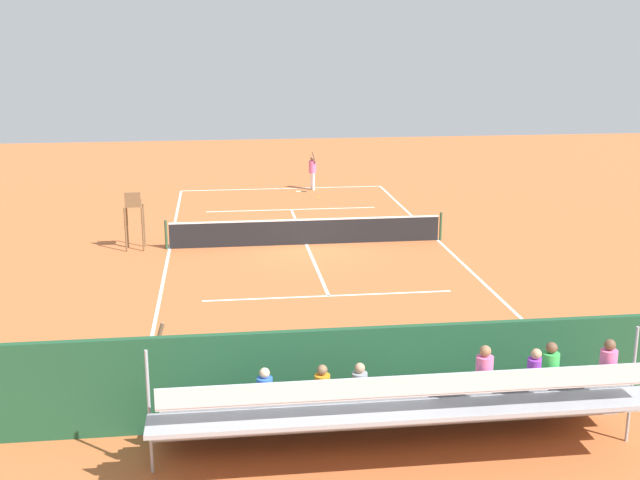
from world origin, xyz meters
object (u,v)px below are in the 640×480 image
at_px(tennis_racket, 299,191).
at_px(tennis_ball_near, 318,197).
at_px(bleacher_stand, 403,406).
at_px(line_judge, 160,368).
at_px(tennis_net, 306,231).
at_px(tennis_player, 313,169).
at_px(umpire_chair, 134,214).
at_px(equipment_bag, 431,395).
at_px(courtside_bench, 524,371).

bearing_deg(tennis_racket, tennis_ball_near, 115.63).
distance_m(bleacher_stand, tennis_racket, 25.45).
relative_size(tennis_ball_near, line_judge, 0.03).
xyz_separation_m(tennis_net, bleacher_stand, (-0.09, 15.36, 0.44)).
height_order(tennis_player, tennis_ball_near, tennis_player).
distance_m(tennis_net, tennis_ball_near, 8.61).
bearing_deg(tennis_net, umpire_chair, -0.56).
height_order(umpire_chair, tennis_ball_near, umpire_chair).
bearing_deg(equipment_bag, line_judge, -1.99).
bearing_deg(tennis_net, line_judge, 71.30).
xyz_separation_m(umpire_chair, equipment_bag, (-7.38, 13.46, -1.13)).
bearing_deg(bleacher_stand, courtside_bench, -146.64).
bearing_deg(equipment_bag, tennis_player, -90.73).
relative_size(courtside_bench, tennis_player, 0.93).
distance_m(umpire_chair, line_judge, 13.38).
xyz_separation_m(tennis_net, tennis_racket, (-0.74, -10.07, -0.49)).
xyz_separation_m(tennis_net, line_judge, (4.47, 13.20, 0.51)).
bearing_deg(tennis_player, bleacher_stand, 86.93).
relative_size(equipment_bag, tennis_player, 0.47).
height_order(umpire_chair, equipment_bag, umpire_chair).
bearing_deg(tennis_ball_near, line_judge, 74.58).
distance_m(equipment_bag, tennis_ball_near, 21.87).
distance_m(tennis_net, tennis_racket, 10.11).
distance_m(tennis_ball_near, line_judge, 22.50).
bearing_deg(courtside_bench, bleacher_stand, 33.36).
bearing_deg(tennis_racket, courtside_bench, 96.17).
xyz_separation_m(tennis_net, equipment_bag, (-1.18, 13.40, -0.32)).
bearing_deg(equipment_bag, courtside_bench, -176.48).
distance_m(tennis_racket, line_judge, 23.87).
xyz_separation_m(tennis_player, tennis_racket, (0.74, 0.47, -1.00)).
distance_m(umpire_chair, tennis_player, 12.99).
distance_m(tennis_net, equipment_bag, 13.46).
bearing_deg(bleacher_stand, umpire_chair, -67.80).
relative_size(umpire_chair, tennis_player, 1.11).
distance_m(courtside_bench, equipment_bag, 2.13).
distance_m(tennis_net, bleacher_stand, 15.37).
bearing_deg(courtside_bench, tennis_ball_near, -85.39).
bearing_deg(umpire_chair, tennis_racket, -124.75).
relative_size(umpire_chair, tennis_ball_near, 32.42).
distance_m(tennis_net, tennis_player, 10.65).
distance_m(equipment_bag, tennis_player, 23.95).
height_order(tennis_player, line_judge, same).
relative_size(bleacher_stand, tennis_ball_near, 137.27).
xyz_separation_m(umpire_chair, tennis_ball_near, (-7.71, -8.41, -1.28)).
distance_m(tennis_player, tennis_racket, 1.33).
height_order(tennis_racket, line_judge, line_judge).
height_order(tennis_net, tennis_player, tennis_player).
xyz_separation_m(courtside_bench, tennis_racket, (2.52, -23.34, -0.54)).
relative_size(bleacher_stand, tennis_racket, 15.48).
distance_m(tennis_racket, tennis_ball_near, 1.77).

